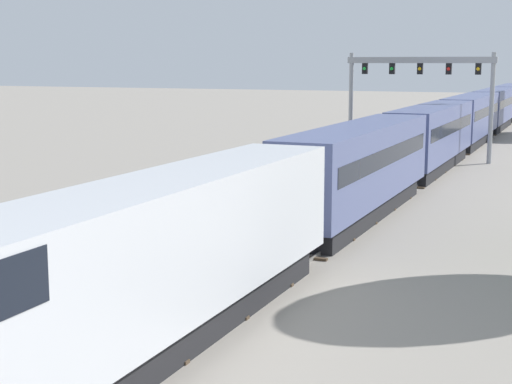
# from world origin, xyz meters

# --- Properties ---
(ground_plane) EXTENTS (400.00, 400.00, 0.00)m
(ground_plane) POSITION_xyz_m (0.00, 0.00, 0.00)
(ground_plane) COLOR gray
(track_main) EXTENTS (2.60, 200.00, 0.16)m
(track_main) POSITION_xyz_m (2.00, 60.00, 0.07)
(track_main) COLOR slate
(track_main) RESTS_ON ground
(track_near) EXTENTS (2.60, 160.00, 0.16)m
(track_near) POSITION_xyz_m (-3.50, 40.00, 0.07)
(track_near) COLOR slate
(track_near) RESTS_ON ground
(passenger_train) EXTENTS (3.04, 119.55, 4.80)m
(passenger_train) POSITION_xyz_m (2.00, 53.43, 2.61)
(passenger_train) COLOR silver
(passenger_train) RESTS_ON ground
(signal_gantry) EXTENTS (12.10, 0.49, 8.76)m
(signal_gantry) POSITION_xyz_m (-0.25, 48.76, 6.41)
(signal_gantry) COLOR #999BA0
(signal_gantry) RESTS_ON ground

